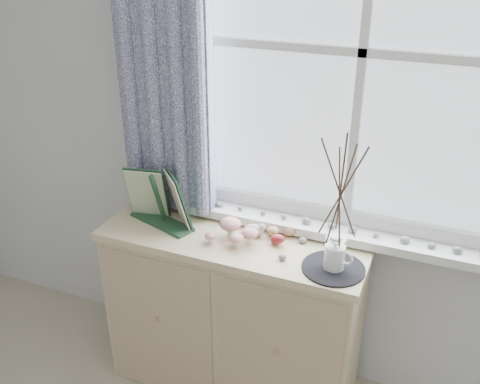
{
  "coord_description": "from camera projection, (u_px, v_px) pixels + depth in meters",
  "views": [
    {
      "loc": [
        0.65,
        -0.12,
        2.08
      ],
      "look_at": [
        -0.1,
        1.7,
        1.1
      ],
      "focal_mm": 40.0,
      "sensor_mm": 36.0,
      "label": 1
    }
  ],
  "objects": [
    {
      "name": "botanical_book",
      "position": [
        157.0,
        200.0,
        2.39
      ],
      "size": [
        0.41,
        0.24,
        0.27
      ],
      "primitive_type": null,
      "rotation": [
        0.0,
        0.0,
        -0.31
      ],
      "color": "#1E4028",
      "rests_on": "sideboard"
    },
    {
      "name": "sideboard_pebbles",
      "position": [
        300.0,
        248.0,
        2.26
      ],
      "size": [
        0.34,
        0.23,
        0.02
      ],
      "color": "gray",
      "rests_on": "sideboard"
    },
    {
      "name": "sideboard",
      "position": [
        234.0,
        312.0,
        2.56
      ],
      "size": [
        1.2,
        0.45,
        0.85
      ],
      "color": "beige",
      "rests_on": "ground"
    },
    {
      "name": "crocheted_doily",
      "position": [
        333.0,
        268.0,
        2.14
      ],
      "size": [
        0.26,
        0.26,
        0.01
      ],
      "primitive_type": "cylinder",
      "color": "black",
      "rests_on": "sideboard"
    },
    {
      "name": "toadstool_cluster",
      "position": [
        235.0,
        230.0,
        2.32
      ],
      "size": [
        0.22,
        0.15,
        0.09
      ],
      "color": "white",
      "rests_on": "sideboard"
    },
    {
      "name": "wooden_eggs",
      "position": [
        278.0,
        230.0,
        2.36
      ],
      "size": [
        0.16,
        0.17,
        0.07
      ],
      "color": "tan",
      "rests_on": "sideboard"
    },
    {
      "name": "twig_pitcher",
      "position": [
        341.0,
        189.0,
        1.99
      ],
      "size": [
        0.27,
        0.27,
        0.62
      ],
      "rotation": [
        0.0,
        0.0,
        -0.29
      ],
      "color": "white",
      "rests_on": "crocheted_doily"
    },
    {
      "name": "songbird_figurine",
      "position": [
        254.0,
        230.0,
        2.36
      ],
      "size": [
        0.13,
        0.08,
        0.06
      ],
      "primitive_type": null,
      "rotation": [
        0.0,
        0.0,
        0.19
      ],
      "color": "beige",
      "rests_on": "sideboard"
    }
  ]
}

